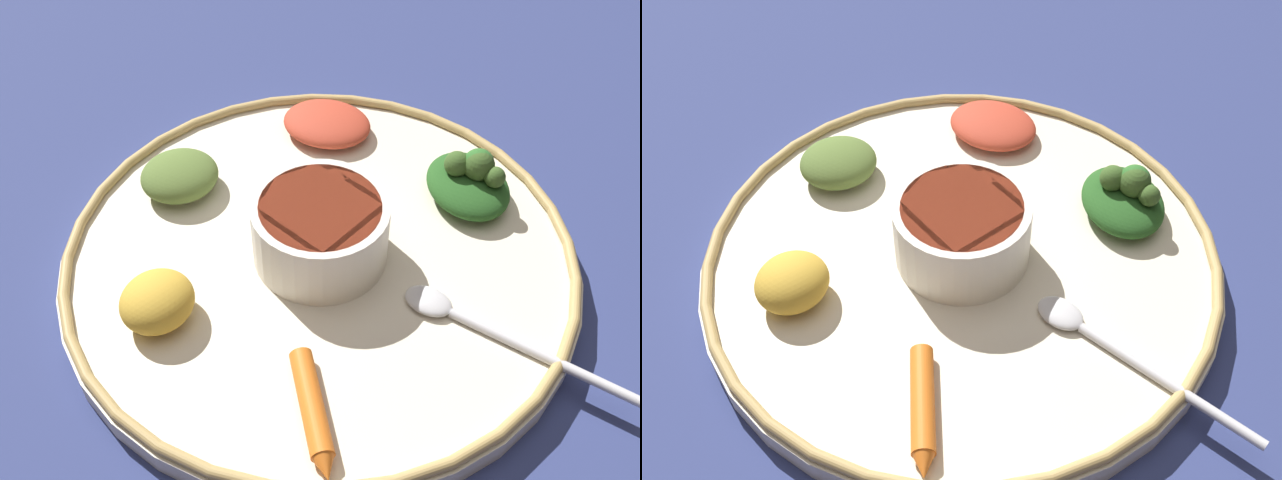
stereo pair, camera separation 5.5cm
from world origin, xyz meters
The scene contains 10 objects.
ground_plane centered at (0.00, 0.00, 0.00)m, with size 2.40×2.40×0.00m, color navy.
platter centered at (0.00, 0.00, 0.01)m, with size 0.38×0.38×0.02m, color beige.
platter_rim centered at (0.00, 0.00, 0.02)m, with size 0.37×0.37×0.01m, color tan.
center_bowl centered at (0.00, 0.00, 0.04)m, with size 0.10×0.10×0.05m.
spoon centered at (0.07, -0.11, 0.02)m, with size 0.10×0.15×0.01m.
greens_pile centered at (0.13, 0.01, 0.03)m, with size 0.07×0.08×0.04m.
carrot_near_spoon centered at (-0.06, -0.12, 0.03)m, with size 0.03×0.09×0.02m.
mound_lentil_yellow centered at (-0.12, -0.01, 0.03)m, with size 0.05×0.05×0.03m, color gold.
mound_collards centered at (-0.07, 0.11, 0.03)m, with size 0.06×0.06×0.03m, color #567033.
mound_berbere_red centered at (0.06, 0.12, 0.03)m, with size 0.07×0.06×0.02m, color #B73D28.
Camera 2 is at (-0.11, -0.36, 0.44)m, focal length 43.45 mm.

